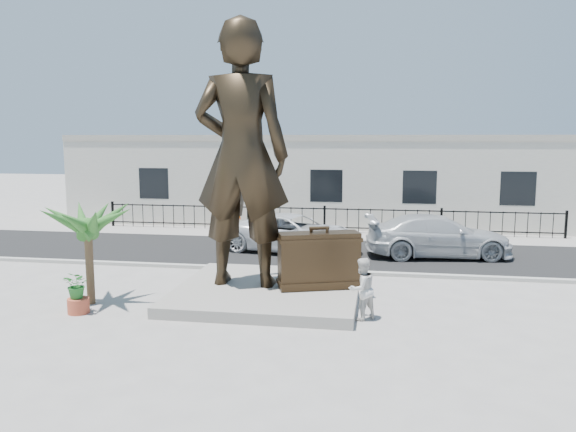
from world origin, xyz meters
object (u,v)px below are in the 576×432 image
object	(u,v)px
suitcase	(319,260)
tourist	(362,289)
car_white	(293,233)
statue	(241,155)

from	to	relation	value
suitcase	tourist	world-z (taller)	suitcase
suitcase	tourist	bearing A→B (deg)	-72.42
tourist	car_white	world-z (taller)	tourist
car_white	tourist	bearing A→B (deg)	-143.73
car_white	suitcase	bearing A→B (deg)	-148.86
statue	suitcase	size ratio (longest dim) A/B	3.30
suitcase	tourist	size ratio (longest dim) A/B	1.44
statue	tourist	bearing A→B (deg)	152.87
statue	car_white	distance (m)	7.10
car_white	statue	bearing A→B (deg)	-168.99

